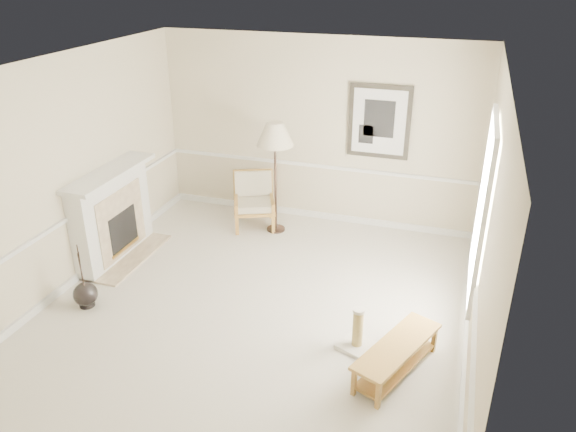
# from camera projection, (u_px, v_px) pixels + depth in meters

# --- Properties ---
(ground) EXTENTS (5.50, 5.50, 0.00)m
(ground) POSITION_uv_depth(u_px,v_px,m) (256.00, 307.00, 6.91)
(ground) COLOR silver
(ground) RESTS_ON ground
(room) EXTENTS (5.04, 5.54, 2.92)m
(room) POSITION_uv_depth(u_px,v_px,m) (266.00, 163.00, 6.14)
(room) COLOR beige
(room) RESTS_ON ground
(fireplace) EXTENTS (0.64, 1.64, 1.31)m
(fireplace) POSITION_uv_depth(u_px,v_px,m) (113.00, 215.00, 7.81)
(fireplace) COLOR white
(fireplace) RESTS_ON ground
(floor_vase) EXTENTS (0.30, 0.30, 0.87)m
(floor_vase) POSITION_uv_depth(u_px,v_px,m) (86.00, 295.00, 6.87)
(floor_vase) COLOR black
(floor_vase) RESTS_ON ground
(armchair) EXTENTS (0.85, 0.87, 0.84)m
(armchair) POSITION_uv_depth(u_px,v_px,m) (254.00, 197.00, 8.85)
(armchair) COLOR olive
(armchair) RESTS_ON ground
(floor_lamp) EXTENTS (0.65, 0.65, 1.73)m
(floor_lamp) POSITION_uv_depth(u_px,v_px,m) (275.00, 137.00, 8.19)
(floor_lamp) COLOR black
(floor_lamp) RESTS_ON ground
(bench) EXTENTS (0.81, 1.27, 0.35)m
(bench) POSITION_uv_depth(u_px,v_px,m) (397.00, 354.00, 5.74)
(bench) COLOR olive
(bench) RESTS_ON ground
(scratching_post) EXTENTS (0.46, 0.46, 0.51)m
(scratching_post) POSITION_uv_depth(u_px,v_px,m) (357.00, 336.00, 6.14)
(scratching_post) COLOR white
(scratching_post) RESTS_ON ground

